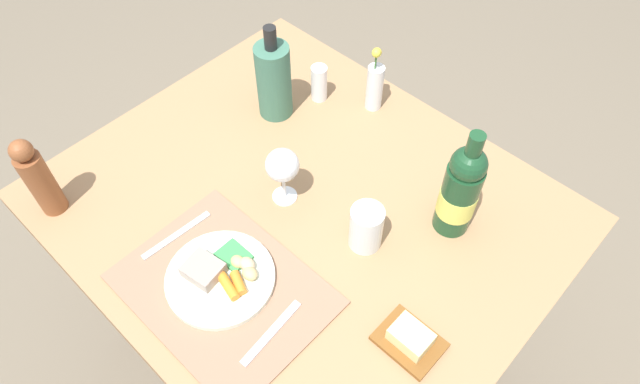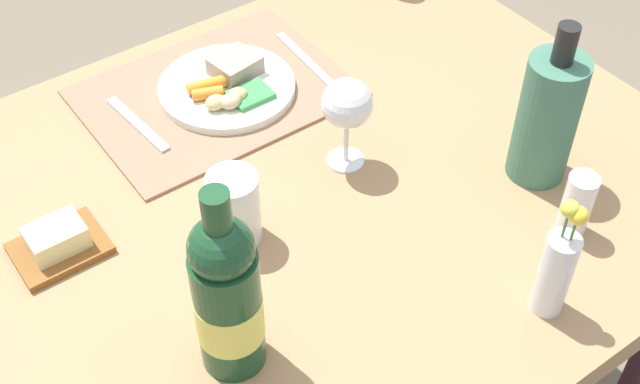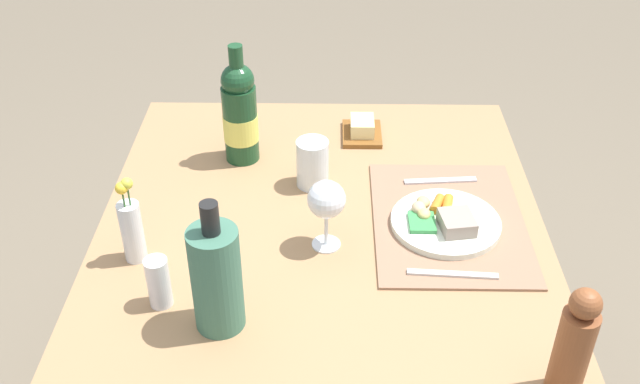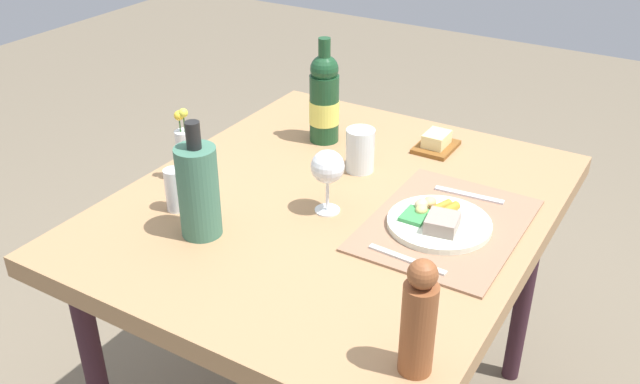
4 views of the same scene
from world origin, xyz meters
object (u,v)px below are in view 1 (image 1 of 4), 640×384
Objects in this scene: wine_glass at (282,166)px; flower_vase at (375,84)px; fork at (177,235)px; wine_bottle at (460,191)px; pepper_mill at (38,178)px; salt_shaker at (319,83)px; butter_dish at (410,339)px; water_tumbler at (366,229)px; cooler_bottle at (274,80)px; knife at (271,332)px; dining_table at (303,222)px; dinner_plate at (221,276)px.

wine_glass is 0.80× the size of flower_vase.
fork is 0.60× the size of wine_bottle.
pepper_mill is 2.13× the size of salt_shaker.
water_tumbler reaches higher than butter_dish.
wine_glass reaches higher than butter_dish.
flower_vase is (0.33, 0.79, -0.03)m from pepper_mill.
cooler_bottle reaches higher than water_tumbler.
pepper_mill is at bearing -144.50° from water_tumbler.
cooler_bottle is at bearing 157.43° from butter_dish.
knife is 0.50m from wine_bottle.
salt_shaker is 0.54× the size of flower_vase.
cooler_bottle is 0.57m from wine_bottle.
wine_bottle reaches higher than cooler_bottle.
butter_dish reaches higher than fork.
fork is 0.57m from butter_dish.
butter_dish is at bearing -28.86° from water_tumbler.
salt_shaker is at bearing 119.89° from wine_glass.
dinner_plate is (0.01, -0.27, 0.09)m from dining_table.
knife is 0.76× the size of pepper_mill.
butter_dish is at bearing -13.98° from dining_table.
cooler_bottle is at bearing 130.13° from knife.
dinner_plate is 0.16m from fork.
dinner_plate is 0.47m from pepper_mill.
wine_bottle is (0.28, 0.46, 0.11)m from dinner_plate.
pepper_mill is (-0.83, -0.31, 0.09)m from butter_dish.
pepper_mill is at bearing -139.75° from wine_bottle.
pepper_mill is 1.14× the size of flower_vase.
pepper_mill reaches higher than dining_table.
butter_dish is 0.69m from flower_vase.
pepper_mill is 0.75× the size of wine_bottle.
knife is at bearing -88.69° from water_tumbler.
cooler_bottle reaches higher than butter_dish.
wine_glass is at bearing -171.44° from water_tumbler.
fork is 0.66× the size of cooler_bottle.
knife is 1.08× the size of wine_glass.
cooler_bottle is at bearing 160.75° from water_tumbler.
dining_table is at bearing -172.45° from water_tumbler.
flower_vase is at bearing 67.17° from pepper_mill.
dining_table is 0.62m from pepper_mill.
wine_bottle reaches higher than butter_dish.
salt_shaker is (-0.08, 0.56, 0.04)m from fork.
dining_table is 5.08× the size of pepper_mill.
knife is 0.63m from pepper_mill.
knife is 0.63× the size of cooler_bottle.
knife is 0.37m from wine_glass.
flower_vase is at bearing 97.02° from wine_glass.
dining_table is 6.34× the size of fork.
dinner_plate is 0.66m from flower_vase.
cooler_bottle is at bearing 146.76° from dining_table.
cooler_bottle is (-0.29, 0.45, 0.09)m from dinner_plate.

